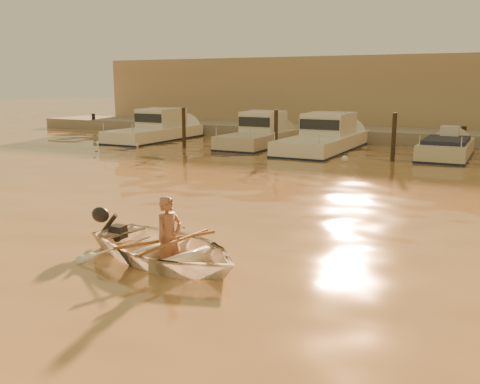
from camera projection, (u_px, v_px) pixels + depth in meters
The scene contains 18 objects.
ground_plane at pixel (254, 255), 10.17m from camera, with size 160.00×160.00×0.00m, color brown.
dinghy at pixel (166, 249), 9.80m from camera, with size 2.43×3.41×0.71m, color white.
person at pixel (169, 238), 9.69m from camera, with size 0.56×0.37×1.53m, color #99644C.
outboard_motor at pixel (117, 231), 10.77m from camera, with size 0.90×0.40×0.70m, color black, non-canonical shape.
oar_port at pixel (175, 242), 9.60m from camera, with size 0.06×0.06×2.10m, color brown.
oar_starboard at pixel (167, 240), 9.73m from camera, with size 0.06×0.06×2.10m, color brown.
moored_boat_0 at pixel (155, 129), 30.17m from camera, with size 2.36×7.46×1.75m, color white, non-canonical shape.
moored_boat_1 at pixel (259, 134), 27.29m from camera, with size 2.23×6.64×1.75m, color beige, non-canonical shape.
moored_boat_2 at pixel (324, 137), 25.75m from camera, with size 2.52×8.37×1.75m, color white, non-canonical shape.
moored_boat_3 at pixel (446, 152), 23.35m from camera, with size 1.96×5.69×0.95m, color beige, non-canonical shape.
piling_0 at pixel (184, 130), 26.70m from camera, with size 0.18×0.18×2.20m, color #2D2319.
piling_1 at pixel (276, 134), 24.47m from camera, with size 0.18×0.18×2.20m, color #2D2319.
piling_2 at pixel (394, 139), 22.11m from camera, with size 0.18×0.18×2.20m, color #2D2319.
fender_a at pixel (136, 145), 27.02m from camera, with size 0.30×0.30×0.30m, color white.
fender_b at pixel (244, 150), 25.01m from camera, with size 0.30×0.30×0.30m, color orange.
fender_c at pixel (345, 159), 22.12m from camera, with size 0.30×0.30×0.30m, color white.
quay at pixel (425, 140), 28.89m from camera, with size 52.00×4.00×1.00m, color gray.
waterfront_building at pixel (441, 96), 33.24m from camera, with size 46.00×7.00×4.80m, color #9E8466.
Camera 1 is at (4.17, -8.78, 3.24)m, focal length 40.00 mm.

